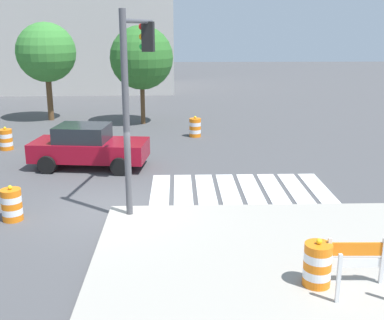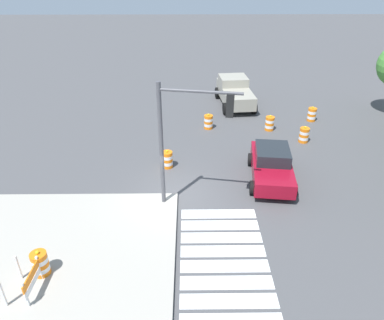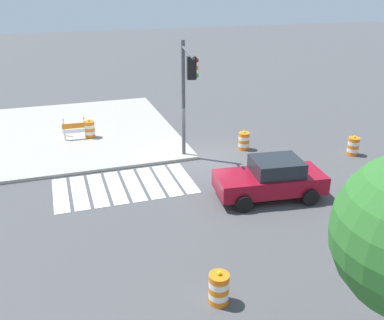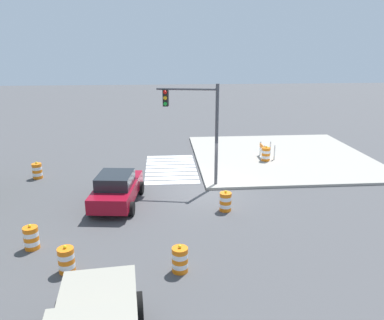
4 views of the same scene
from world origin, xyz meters
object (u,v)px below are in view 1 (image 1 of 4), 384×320
object	(u,v)px
traffic_barrel_median_near	(195,128)
traffic_barrel_on_sidewalk	(317,264)
traffic_barrel_near_corner	(6,139)
traffic_barrel_median_far	(12,205)
street_tree_streetside_far	(141,58)
street_tree_streetside_mid	(46,53)
construction_barricade	(358,261)
sports_car	(88,146)
traffic_light_pole	(135,74)

from	to	relation	value
traffic_barrel_median_near	traffic_barrel_on_sidewalk	distance (m)	14.40
traffic_barrel_near_corner	traffic_barrel_median_far	distance (m)	8.51
traffic_barrel_median_near	street_tree_streetside_far	world-z (taller)	street_tree_streetside_far
traffic_barrel_near_corner	traffic_barrel_median_near	distance (m)	8.64
traffic_barrel_on_sidewalk	street_tree_streetside_far	bearing A→B (deg)	104.91
street_tree_streetside_mid	construction_barricade	bearing A→B (deg)	-60.26
sports_car	traffic_light_pole	world-z (taller)	traffic_light_pole
sports_car	street_tree_streetside_mid	world-z (taller)	street_tree_streetside_mid
sports_car	traffic_barrel_median_far	distance (m)	5.34
traffic_barrel_median_far	street_tree_streetside_far	distance (m)	14.24
street_tree_streetside_far	sports_car	bearing A→B (deg)	-100.06
sports_car	street_tree_streetside_far	xyz separation A→B (m)	(1.50, 8.44, 2.76)
traffic_barrel_near_corner	traffic_barrel_median_far	world-z (taller)	same
street_tree_streetside_mid	street_tree_streetside_far	bearing A→B (deg)	-13.12
construction_barricade	traffic_light_pole	size ratio (longest dim) A/B	0.24
traffic_barrel_median_far	traffic_light_pole	world-z (taller)	traffic_light_pole
traffic_barrel_near_corner	traffic_light_pole	xyz separation A→B (m)	(6.31, -6.89, 3.46)
sports_car	construction_barricade	world-z (taller)	sports_car
sports_car	traffic_barrel_on_sidewalk	distance (m)	11.05
traffic_barrel_near_corner	traffic_barrel_median_near	size ratio (longest dim) A/B	1.00
traffic_barrel_median_near	traffic_barrel_near_corner	bearing A→B (deg)	-164.61
traffic_barrel_near_corner	traffic_light_pole	distance (m)	9.96
traffic_barrel_median_far	traffic_barrel_median_near	bearing A→B (deg)	62.08
traffic_barrel_median_far	traffic_barrel_on_sidewalk	distance (m)	8.39
traffic_barrel_near_corner	traffic_barrel_median_far	bearing A→B (deg)	-70.27
traffic_barrel_on_sidewalk	street_tree_streetside_mid	world-z (taller)	street_tree_streetside_mid
sports_car	traffic_barrel_median_far	xyz separation A→B (m)	(-1.21, -5.19, -0.36)
street_tree_streetside_mid	street_tree_streetside_far	world-z (taller)	street_tree_streetside_mid
traffic_barrel_on_sidewalk	street_tree_streetside_mid	size ratio (longest dim) A/B	0.19
sports_car	street_tree_streetside_mid	size ratio (longest dim) A/B	0.82
street_tree_streetside_far	traffic_barrel_median_near	bearing A→B (deg)	-50.42
traffic_barrel_median_near	traffic_barrel_median_far	world-z (taller)	same
sports_car	street_tree_streetside_far	world-z (taller)	street_tree_streetside_far
sports_car	traffic_barrel_median_near	xyz separation A→B (m)	(4.25, 5.11, -0.36)
traffic_barrel_median_far	sports_car	bearing A→B (deg)	76.85
traffic_barrel_near_corner	traffic_barrel_median_far	size ratio (longest dim) A/B	1.00
sports_car	traffic_barrel_median_near	size ratio (longest dim) A/B	4.40
construction_barricade	sports_car	bearing A→B (deg)	126.93
traffic_light_pole	street_tree_streetside_mid	size ratio (longest dim) A/B	1.01
traffic_barrel_near_corner	sports_car	bearing A→B (deg)	-34.57
traffic_barrel_near_corner	street_tree_streetside_mid	bearing A→B (deg)	88.15
traffic_barrel_on_sidewalk	construction_barricade	distance (m)	0.80
traffic_light_pole	traffic_barrel_near_corner	bearing A→B (deg)	132.46
street_tree_streetside_mid	traffic_barrel_on_sidewalk	bearing A→B (deg)	-61.94
traffic_barrel_on_sidewalk	street_tree_streetside_far	distance (m)	18.45
construction_barricade	traffic_light_pole	xyz separation A→B (m)	(-4.74, 5.19, 3.19)
traffic_barrel_near_corner	construction_barricade	bearing A→B (deg)	-47.55
traffic_barrel_median_near	traffic_barrel_on_sidewalk	bearing A→B (deg)	-82.28
traffic_barrel_on_sidewalk	traffic_light_pole	distance (m)	7.24
traffic_light_pole	sports_car	bearing A→B (deg)	118.58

